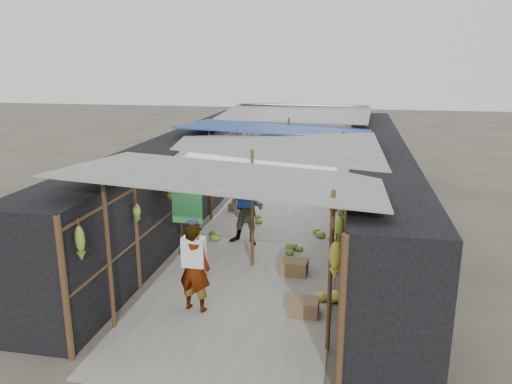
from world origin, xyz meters
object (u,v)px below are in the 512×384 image
Objects in this scene: vendor_elderly at (194,268)px; shopper_blue at (246,208)px; black_basin at (340,191)px; vendor_seated at (327,171)px; crate_near at (294,268)px.

shopper_blue is at bearing -83.85° from vendor_elderly.
vendor_seated reaches higher than black_basin.
shopper_blue is (-1.37, 1.58, 0.77)m from crate_near.
shopper_blue reaches higher than black_basin.
vendor_elderly reaches higher than crate_near.
black_basin is 9.09m from vendor_elderly.
black_basin is 5.77m from shopper_blue.
vendor_seated is at bearing 91.80° from crate_near.
shopper_blue reaches higher than vendor_elderly.
shopper_blue is (0.21, 3.45, 0.10)m from vendor_elderly.
black_basin is at bearing 78.34° from shopper_blue.
crate_near is at bearing -96.11° from black_basin.
vendor_elderly is 1.95× the size of vendor_seated.
black_basin is 1.57m from vendor_seated.
crate_near is at bearing 4.80° from vendor_seated.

